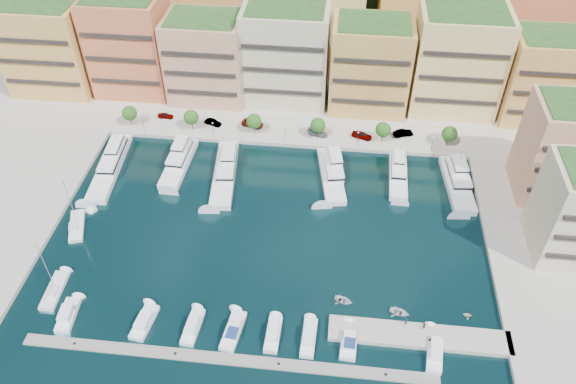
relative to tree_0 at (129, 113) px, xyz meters
name	(u,v)px	position (x,y,z in m)	size (l,w,h in m)	color
ground	(268,234)	(40.00, -33.50, -4.74)	(400.00, 400.00, 0.00)	black
north_quay	(297,80)	(40.00, 28.50, -4.74)	(220.00, 64.00, 2.00)	#9E998E
hillside	(310,9)	(40.00, 76.50, -4.74)	(240.00, 40.00, 58.00)	#1D3E19
south_pontoon	(227,360)	(37.00, -63.50, -4.74)	(72.00, 2.20, 0.35)	gray
finger_pier	(419,338)	(70.00, -55.50, -4.74)	(32.00, 5.00, 2.00)	#9E998E
apartment_0	(49,46)	(-26.00, 16.49, 8.57)	(22.00, 16.50, 24.80)	#D58B4E
apartment_1	(130,43)	(-4.00, 18.49, 9.57)	(20.00, 16.50, 26.80)	#BB623E
apartment_2	(206,58)	(17.00, 16.49, 7.57)	(20.00, 15.50, 22.80)	tan
apartment_3	(286,54)	(38.00, 18.49, 9.07)	(22.00, 16.50, 25.80)	beige
apartment_4	(370,65)	(60.00, 16.49, 8.07)	(20.00, 15.50, 23.80)	#DBA352
apartment_5	(457,61)	(82.00, 18.49, 9.57)	(22.00, 16.50, 26.80)	tan
apartment_6	(546,77)	(104.00, 16.49, 7.57)	(20.00, 15.50, 22.80)	#D58B4E
apartment_east_a	(568,149)	(102.00, -13.51, 7.57)	(18.00, 14.50, 22.80)	tan
backblock_0	(116,1)	(-15.00, 40.50, 11.26)	(26.00, 18.00, 30.00)	beige
backblock_1	(216,6)	(15.00, 40.50, 11.26)	(26.00, 18.00, 30.00)	#DBA352
backblock_2	(319,11)	(45.00, 40.50, 11.26)	(26.00, 18.00, 30.00)	tan
backblock_3	(425,16)	(75.00, 40.50, 11.26)	(26.00, 18.00, 30.00)	#D58B4E
backblock_4	(534,21)	(105.00, 40.50, 11.26)	(26.00, 18.00, 30.00)	#BB623E
tree_0	(129,113)	(0.00, 0.00, 0.00)	(3.80, 3.80, 5.65)	#473323
tree_1	(191,117)	(16.00, 0.00, 0.00)	(3.80, 3.80, 5.65)	#473323
tree_2	(254,121)	(32.00, 0.00, 0.00)	(3.80, 3.80, 5.65)	#473323
tree_3	(318,125)	(48.00, 0.00, 0.00)	(3.80, 3.80, 5.65)	#473323
tree_4	(383,130)	(64.00, 0.00, 0.00)	(3.80, 3.80, 5.65)	#473323
tree_5	(449,134)	(80.00, 0.00, 0.00)	(3.80, 3.80, 5.65)	#473323
lamppost_0	(143,122)	(4.00, -2.30, -0.92)	(0.30, 0.30, 4.20)	black
lamppost_1	(213,127)	(22.00, -2.30, -0.92)	(0.30, 0.30, 4.20)	black
lamppost_2	(285,132)	(40.00, -2.30, -0.92)	(0.30, 0.30, 4.20)	black
lamppost_3	(358,137)	(58.00, -2.30, -0.92)	(0.30, 0.30, 4.20)	black
lamppost_4	(433,141)	(76.00, -2.30, -0.92)	(0.30, 0.30, 4.20)	black
yacht_0	(111,163)	(-0.11, -15.70, -3.53)	(6.48, 24.74, 7.30)	white
yacht_1	(179,161)	(15.79, -12.92, -3.65)	(5.46, 18.46, 7.30)	white
yacht_2	(225,170)	(27.44, -15.17, -3.53)	(7.03, 23.65, 7.30)	white
yacht_4	(331,173)	(52.25, -13.38, -3.65)	(7.95, 19.80, 7.30)	white
yacht_5	(398,173)	(67.71, -11.87, -3.53)	(4.39, 16.19, 7.30)	white
yacht_6	(457,181)	(81.08, -13.22, -3.53)	(6.69, 19.42, 7.30)	white
cruiser_0	(68,315)	(6.59, -58.08, -4.20)	(3.38, 7.57, 2.55)	white
cruiser_2	(144,322)	(20.92, -58.08, -4.20)	(3.73, 7.82, 2.55)	white
cruiser_3	(193,327)	(29.84, -58.08, -4.20)	(3.02, 7.72, 2.55)	white
cruiser_4	(233,331)	(37.15, -58.11, -4.17)	(3.73, 8.55, 2.66)	white
cruiser_5	(273,335)	(44.33, -58.08, -4.20)	(2.61, 7.33, 2.55)	white
cruiser_6	(309,338)	(50.65, -58.08, -4.20)	(2.67, 7.82, 2.55)	white
cruiser_7	(349,342)	(57.69, -58.09, -4.17)	(3.16, 7.33, 2.66)	white
cruiser_9	(435,350)	(72.52, -58.10, -4.20)	(3.71, 9.04, 2.55)	white
sailboat_1	(77,226)	(-0.60, -36.02, -4.43)	(5.62, 9.73, 13.20)	white
sailboat_0	(55,291)	(1.78, -52.93, -4.43)	(3.20, 9.09, 13.20)	white
tender_3	(467,315)	(79.04, -49.94, -4.29)	(1.48, 1.72, 0.91)	beige
tender_0	(343,300)	(56.40, -49.15, -4.38)	(2.52, 3.53, 0.73)	silver
tender_2	(399,312)	(66.73, -50.71, -4.37)	(2.59, 3.62, 0.75)	silver
car_0	(166,116)	(7.76, 4.29, -3.05)	(1.64, 4.07, 1.39)	gray
car_1	(213,122)	(20.78, 2.55, -3.01)	(1.55, 4.45, 1.47)	gray
car_2	(253,123)	(31.03, 3.19, -2.96)	(2.60, 5.64, 1.57)	gray
car_3	(318,133)	(47.97, 1.07, -3.01)	(2.06, 5.06, 1.47)	gray
car_4	(362,135)	(59.01, 1.11, -2.89)	(2.01, 5.01, 1.71)	gray
car_5	(403,133)	(69.40, 3.13, -2.92)	(1.74, 4.98, 1.64)	gray
person_0	(406,322)	(67.61, -53.61, -2.95)	(0.58, 0.38, 1.58)	#212143
person_1	(423,326)	(70.56, -54.19, -2.85)	(0.87, 0.68, 1.79)	#4C312E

